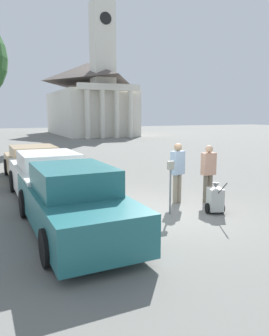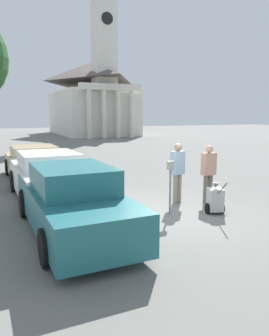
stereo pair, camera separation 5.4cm
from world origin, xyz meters
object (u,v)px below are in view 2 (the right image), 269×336
parked_car_teal (72,201)px  parking_meter (170,178)px  equipment_cart (215,199)px  parked_car_white (48,177)px  person_worker (178,169)px  church (91,93)px  person_supervisor (209,170)px  parked_car_tan (34,164)px

parked_car_teal → parking_meter: (2.69, 0.24, 0.28)m
parked_car_teal → parking_meter: bearing=3.7°
equipment_cart → parked_car_white: bearing=157.4°
parking_meter → person_worker: (0.77, 0.90, 0.04)m
parked_car_white → church: (10.98, 32.07, 4.72)m
parked_car_teal → person_supervisor: size_ratio=2.91×
parking_meter → equipment_cart: (1.15, -0.43, -0.61)m
parked_car_white → person_worker: size_ratio=2.80×
parked_car_teal → parked_car_tan: (-0.00, 6.62, -0.05)m
parked_car_white → parking_meter: 3.94m
person_supervisor → equipment_cart: (-0.52, -1.04, -0.60)m
person_worker → church: bearing=-117.9°
parked_car_teal → person_worker: 3.66m
person_worker → equipment_cart: size_ratio=1.81×
parked_car_teal → equipment_cart: bearing=-4.2°
parked_car_teal → parked_car_white: bearing=88.7°
parked_car_teal → church: bearing=71.4°
person_worker → person_supervisor: size_ratio=1.04×
parked_car_teal → parked_car_tan: bearing=88.7°
parking_meter → person_supervisor: size_ratio=0.83×
parked_car_tan → parked_car_teal: bearing=-91.3°
person_supervisor → equipment_cart: size_ratio=1.74×
parked_car_teal → parking_meter: size_ratio=3.52×
parking_meter → person_worker: bearing=49.6°
church → parked_car_teal: bearing=-107.3°
person_worker → church: size_ratio=0.08×
equipment_cart → parking_meter: bearing=177.5°
parking_meter → parked_car_white: bearing=133.2°
parked_car_teal → church: (10.98, 35.17, 4.73)m
person_supervisor → church: size_ratio=0.07×
parked_car_white → person_worker: (3.46, -1.96, 0.32)m
parking_meter → church: (8.29, 34.94, 4.44)m
equipment_cart → church: size_ratio=0.04×
person_supervisor → church: bearing=-101.1°
parked_car_white → person_supervisor: size_ratio=2.91×
parked_car_white → equipment_cart: 5.07m
parked_car_tan → parking_meter: bearing=-68.4°
person_supervisor → equipment_cart: person_supervisor is taller
parking_meter → equipment_cart: size_ratio=1.44×
equipment_cart → church: church is taller
parked_car_white → equipment_cart: size_ratio=5.06×
parked_car_white → church: 34.22m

